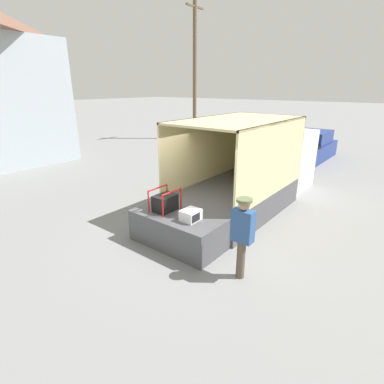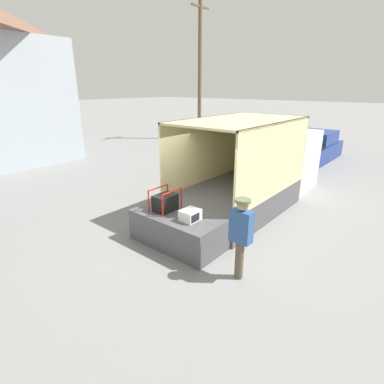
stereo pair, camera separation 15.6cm
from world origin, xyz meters
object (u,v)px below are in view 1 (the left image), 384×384
Objects in this scene: microwave at (191,215)px; portable_generator at (166,202)px; utility_pole at (195,70)px; worker_person at (243,230)px; pickup_truck_blue at (306,149)px; box_truck at (259,172)px.

portable_generator is at bearing 84.56° from microwave.
worker_person is at bearing -138.96° from utility_pole.
portable_generator is 0.14× the size of pickup_truck_blue.
utility_pole is at bearing 35.30° from portable_generator.
box_truck reaches higher than worker_person.
portable_generator is (0.08, 0.89, 0.08)m from microwave.
worker_person reaches higher than pickup_truck_blue.
pickup_truck_blue is at bearing 12.44° from worker_person.
box_truck reaches higher than pickup_truck_blue.
box_truck is 4.53m from microwave.
portable_generator is 0.40× the size of worker_person.
worker_person is (-4.71, -1.96, 0.16)m from box_truck.
box_truck is at bearing -5.49° from portable_generator.
worker_person reaches higher than microwave.
portable_generator is 0.08× the size of utility_pole.
box_truck is at bearing 22.54° from worker_person.
box_truck is 1.24× the size of pickup_truck_blue.
utility_pole is at bearing 37.62° from microwave.
utility_pole is (13.13, 9.29, 3.88)m from portable_generator.
pickup_truck_blue is 10.24m from utility_pole.
pickup_truck_blue is (11.38, 1.06, -0.32)m from microwave.
portable_generator is 16.54m from utility_pole.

